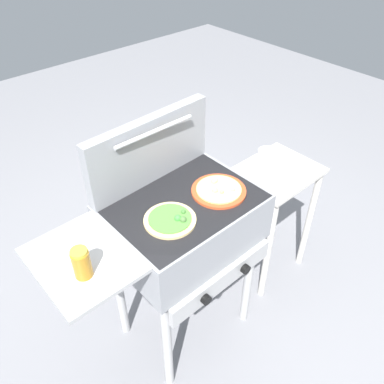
{
  "coord_description": "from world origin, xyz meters",
  "views": [
    {
      "loc": [
        -0.82,
        -0.97,
        1.98
      ],
      "look_at": [
        0.05,
        0.0,
        0.92
      ],
      "focal_mm": 37.18,
      "sensor_mm": 36.0,
      "label": 1
    }
  ],
  "objects": [
    {
      "name": "topping_bowl_far",
      "position": [
        0.71,
        0.12,
        0.76
      ],
      "size": [
        0.1,
        0.1,
        0.04
      ],
      "color": "silver",
      "rests_on": "prep_table"
    },
    {
      "name": "pizza_cheese",
      "position": [
        0.15,
        -0.06,
        0.91
      ],
      "size": [
        0.24,
        0.24,
        0.04
      ],
      "color": "#C64723",
      "rests_on": "grill"
    },
    {
      "name": "prep_table",
      "position": [
        0.66,
        0.0,
        0.53
      ],
      "size": [
        0.44,
        0.36,
        0.74
      ],
      "color": "beige",
      "rests_on": "ground_plane"
    },
    {
      "name": "pizza_veggie",
      "position": [
        -0.12,
        -0.06,
        0.91
      ],
      "size": [
        0.21,
        0.21,
        0.04
      ],
      "color": "#E0C17F",
      "rests_on": "grill"
    },
    {
      "name": "ground_plane",
      "position": [
        0.0,
        0.0,
        0.0
      ],
      "size": [
        8.0,
        8.0,
        0.0
      ],
      "primitive_type": "plane",
      "color": "gray"
    },
    {
      "name": "sauce_jar",
      "position": [
        -0.51,
        -0.07,
        0.96
      ],
      "size": [
        0.06,
        0.06,
        0.12
      ],
      "color": "#B77A1E",
      "rests_on": "grill"
    },
    {
      "name": "topping_bowl_near",
      "position": [
        0.61,
        0.04,
        0.76
      ],
      "size": [
        0.12,
        0.12,
        0.04
      ],
      "color": "silver",
      "rests_on": "prep_table"
    },
    {
      "name": "grill",
      "position": [
        -0.01,
        -0.0,
        0.76
      ],
      "size": [
        0.96,
        0.53,
        0.9
      ],
      "color": "gray",
      "rests_on": "ground_plane"
    },
    {
      "name": "grill_lid_open",
      "position": [
        0.0,
        0.21,
        1.05
      ],
      "size": [
        0.63,
        0.09,
        0.3
      ],
      "color": "gray",
      "rests_on": "grill"
    }
  ]
}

